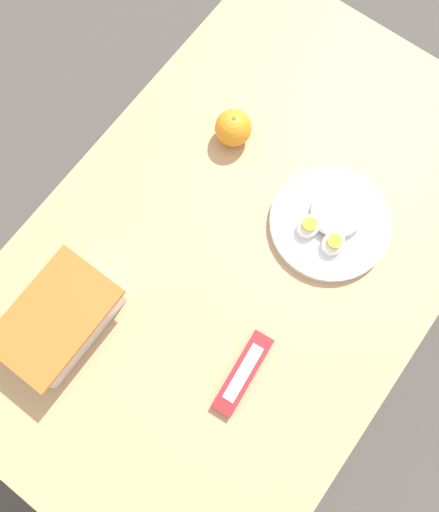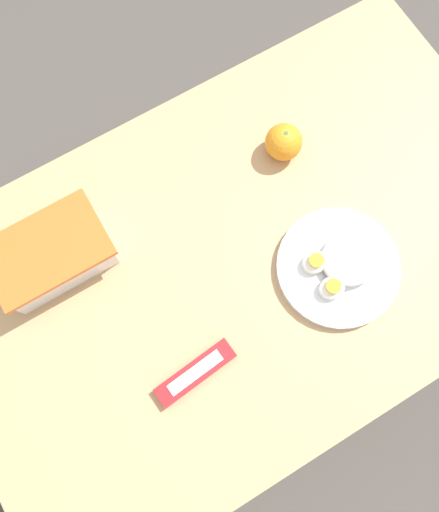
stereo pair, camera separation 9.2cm
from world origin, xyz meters
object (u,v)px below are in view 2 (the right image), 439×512
object	(u,v)px
food_container	(53,256)
orange_fruit	(284,142)
rice_plate	(340,266)
candy_bar	(195,373)

from	to	relation	value
food_container	orange_fruit	distance (m)	0.49
orange_fruit	rice_plate	bearing A→B (deg)	-98.25
food_container	candy_bar	distance (m)	0.34
orange_fruit	food_container	bearing A→B (deg)	177.54
orange_fruit	candy_bar	bearing A→B (deg)	-141.54
rice_plate	candy_bar	world-z (taller)	rice_plate
food_container	candy_bar	xyz separation A→B (m)	(0.12, -0.31, -0.03)
rice_plate	candy_bar	bearing A→B (deg)	-174.56
food_container	orange_fruit	size ratio (longest dim) A/B	2.93
candy_bar	food_container	bearing A→B (deg)	110.96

